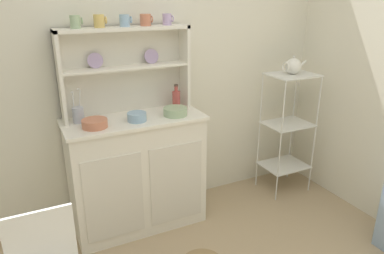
{
  "coord_description": "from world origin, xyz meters",
  "views": [
    {
      "loc": [
        -0.89,
        -1.07,
        1.75
      ],
      "look_at": [
        0.19,
        1.12,
        0.85
      ],
      "focal_mm": 34.09,
      "sensor_mm": 36.0,
      "label": 1
    }
  ],
  "objects_px": {
    "porcelain_teapot": "(293,66)",
    "hutch_shelf_unit": "(124,63)",
    "jam_bottle": "(176,99)",
    "utensil_jar": "(78,114)",
    "bowl_mixing_large": "(95,123)",
    "hutch_cabinet": "(137,172)",
    "cup_sage_0": "(75,22)",
    "bakers_rack": "(288,122)"
  },
  "relations": [
    {
      "from": "porcelain_teapot",
      "to": "hutch_shelf_unit",
      "type": "bearing_deg",
      "value": 171.2
    },
    {
      "from": "jam_bottle",
      "to": "utensil_jar",
      "type": "xyz_separation_m",
      "value": [
        -0.75,
        -0.01,
        -0.02
      ]
    },
    {
      "from": "bowl_mixing_large",
      "to": "hutch_shelf_unit",
      "type": "bearing_deg",
      "value": 38.44
    },
    {
      "from": "hutch_cabinet",
      "to": "jam_bottle",
      "type": "relative_size",
      "value": 5.34
    },
    {
      "from": "cup_sage_0",
      "to": "bowl_mixing_large",
      "type": "relative_size",
      "value": 0.49
    },
    {
      "from": "hutch_shelf_unit",
      "to": "utensil_jar",
      "type": "xyz_separation_m",
      "value": [
        -0.38,
        -0.08,
        -0.32
      ]
    },
    {
      "from": "bakers_rack",
      "to": "jam_bottle",
      "type": "distance_m",
      "value": 1.08
    },
    {
      "from": "bakers_rack",
      "to": "hutch_shelf_unit",
      "type": "bearing_deg",
      "value": 171.21
    },
    {
      "from": "bakers_rack",
      "to": "cup_sage_0",
      "type": "bearing_deg",
      "value": 174.15
    },
    {
      "from": "jam_bottle",
      "to": "porcelain_teapot",
      "type": "relative_size",
      "value": 0.84
    },
    {
      "from": "hutch_cabinet",
      "to": "porcelain_teapot",
      "type": "xyz_separation_m",
      "value": [
        1.4,
        -0.05,
        0.71
      ]
    },
    {
      "from": "hutch_cabinet",
      "to": "cup_sage_0",
      "type": "distance_m",
      "value": 1.17
    },
    {
      "from": "hutch_cabinet",
      "to": "utensil_jar",
      "type": "distance_m",
      "value": 0.63
    },
    {
      "from": "bakers_rack",
      "to": "utensil_jar",
      "type": "distance_m",
      "value": 1.81
    },
    {
      "from": "hutch_cabinet",
      "to": "bakers_rack",
      "type": "height_order",
      "value": "bakers_rack"
    },
    {
      "from": "cup_sage_0",
      "to": "porcelain_teapot",
      "type": "height_order",
      "value": "cup_sage_0"
    },
    {
      "from": "bowl_mixing_large",
      "to": "utensil_jar",
      "type": "relative_size",
      "value": 0.72
    },
    {
      "from": "hutch_shelf_unit",
      "to": "bakers_rack",
      "type": "xyz_separation_m",
      "value": [
        1.4,
        -0.22,
        -0.6
      ]
    },
    {
      "from": "cup_sage_0",
      "to": "porcelain_teapot",
      "type": "xyz_separation_m",
      "value": [
        1.72,
        -0.18,
        -0.41
      ]
    },
    {
      "from": "cup_sage_0",
      "to": "utensil_jar",
      "type": "height_order",
      "value": "cup_sage_0"
    },
    {
      "from": "hutch_cabinet",
      "to": "hutch_shelf_unit",
      "type": "bearing_deg",
      "value": 90.0
    },
    {
      "from": "hutch_cabinet",
      "to": "bowl_mixing_large",
      "type": "height_order",
      "value": "bowl_mixing_large"
    },
    {
      "from": "cup_sage_0",
      "to": "porcelain_teapot",
      "type": "relative_size",
      "value": 0.37
    },
    {
      "from": "bowl_mixing_large",
      "to": "jam_bottle",
      "type": "height_order",
      "value": "jam_bottle"
    },
    {
      "from": "hutch_cabinet",
      "to": "cup_sage_0",
      "type": "height_order",
      "value": "cup_sage_0"
    },
    {
      "from": "cup_sage_0",
      "to": "jam_bottle",
      "type": "xyz_separation_m",
      "value": [
        0.7,
        -0.04,
        -0.6
      ]
    },
    {
      "from": "utensil_jar",
      "to": "porcelain_teapot",
      "type": "xyz_separation_m",
      "value": [
        1.78,
        -0.13,
        0.21
      ]
    },
    {
      "from": "jam_bottle",
      "to": "bakers_rack",
      "type": "bearing_deg",
      "value": -7.8
    },
    {
      "from": "hutch_shelf_unit",
      "to": "bakers_rack",
      "type": "height_order",
      "value": "hutch_shelf_unit"
    },
    {
      "from": "utensil_jar",
      "to": "hutch_shelf_unit",
      "type": "bearing_deg",
      "value": 12.62
    },
    {
      "from": "bowl_mixing_large",
      "to": "porcelain_teapot",
      "type": "bearing_deg",
      "value": 0.64
    },
    {
      "from": "utensil_jar",
      "to": "jam_bottle",
      "type": "bearing_deg",
      "value": 0.61
    },
    {
      "from": "hutch_shelf_unit",
      "to": "bakers_rack",
      "type": "distance_m",
      "value": 1.54
    },
    {
      "from": "bowl_mixing_large",
      "to": "utensil_jar",
      "type": "height_order",
      "value": "utensil_jar"
    },
    {
      "from": "utensil_jar",
      "to": "porcelain_teapot",
      "type": "relative_size",
      "value": 1.06
    },
    {
      "from": "cup_sage_0",
      "to": "hutch_shelf_unit",
      "type": "bearing_deg",
      "value": 7.13
    },
    {
      "from": "hutch_cabinet",
      "to": "cup_sage_0",
      "type": "relative_size",
      "value": 12.03
    },
    {
      "from": "utensil_jar",
      "to": "porcelain_teapot",
      "type": "height_order",
      "value": "porcelain_teapot"
    },
    {
      "from": "hutch_shelf_unit",
      "to": "utensil_jar",
      "type": "bearing_deg",
      "value": -167.38
    },
    {
      "from": "bakers_rack",
      "to": "utensil_jar",
      "type": "height_order",
      "value": "utensil_jar"
    },
    {
      "from": "hutch_cabinet",
      "to": "hutch_shelf_unit",
      "type": "xyz_separation_m",
      "value": [
        0.0,
        0.16,
        0.81
      ]
    },
    {
      "from": "bowl_mixing_large",
      "to": "jam_bottle",
      "type": "xyz_separation_m",
      "value": [
        0.67,
        0.16,
        0.05
      ]
    }
  ]
}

